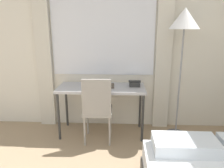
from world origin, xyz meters
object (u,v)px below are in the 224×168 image
object	(u,v)px
desk_chair	(97,107)
telephone	(135,84)
book	(107,86)
desk	(101,91)
standing_lamp	(184,26)

from	to	relation	value
desk_chair	telephone	world-z (taller)	desk_chair
desk_chair	book	bearing A→B (deg)	66.18
desk_chair	book	world-z (taller)	desk_chair
desk	desk_chair	world-z (taller)	desk_chair
standing_lamp	book	size ratio (longest dim) A/B	8.10
desk	telephone	size ratio (longest dim) A/B	7.19
standing_lamp	telephone	world-z (taller)	standing_lamp
standing_lamp	book	distance (m)	1.33
telephone	desk	bearing A→B (deg)	-173.81
desk_chair	standing_lamp	size ratio (longest dim) A/B	0.51
telephone	book	distance (m)	0.40
desk	standing_lamp	world-z (taller)	standing_lamp
desk	telephone	distance (m)	0.50
desk_chair	standing_lamp	distance (m)	1.59
book	telephone	bearing A→B (deg)	6.01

